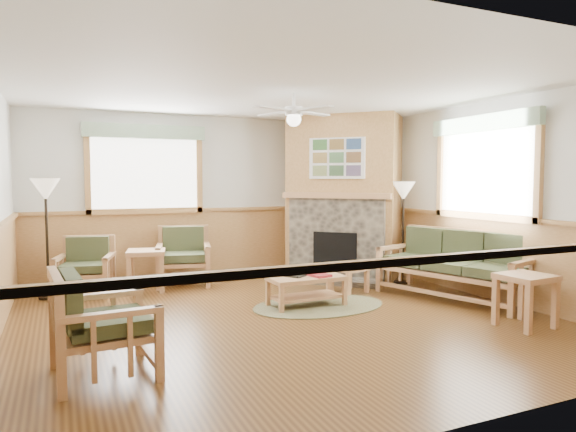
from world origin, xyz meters
name	(u,v)px	position (x,y,z in m)	size (l,w,h in m)	color
floor	(281,317)	(0.00, 0.00, -0.01)	(6.00, 6.00, 0.01)	brown
ceiling	(281,87)	(0.00, 0.00, 2.70)	(6.00, 6.00, 0.01)	white
wall_back	(212,196)	(0.00, 3.00, 1.35)	(6.00, 0.02, 2.70)	silver
wall_front	(466,223)	(0.00, -3.00, 1.35)	(6.00, 0.02, 2.70)	silver
wall_right	(476,200)	(3.00, 0.00, 1.35)	(0.02, 6.00, 2.70)	silver
wainscot	(281,271)	(0.00, 0.00, 0.55)	(6.00, 6.00, 1.10)	#AF7F47
fireplace	(344,196)	(2.05, 2.05, 1.35)	(2.20, 2.20, 2.70)	#AF7F47
window_back	(145,124)	(-1.10, 2.96, 2.53)	(1.90, 0.16, 1.50)	white
window_right	(487,114)	(2.96, -0.20, 2.53)	(0.16, 1.90, 1.50)	white
ceiling_fan	(294,96)	(0.30, 0.30, 2.66)	(1.24, 1.24, 0.36)	white
sofa	(454,265)	(2.53, -0.10, 0.47)	(0.83, 2.03, 0.93)	tan
armchair_back_left	(85,266)	(-2.08, 2.21, 0.41)	(0.73, 0.73, 0.82)	tan
armchair_back_right	(183,256)	(-0.64, 2.38, 0.45)	(0.80, 0.80, 0.90)	tan
armchair_left	(104,322)	(-2.07, -1.07, 0.45)	(0.79, 0.79, 0.89)	tan
coffee_table	(306,291)	(0.50, 0.35, 0.19)	(0.97, 0.49, 0.39)	tan
end_table_chairs	(146,270)	(-1.24, 2.15, 0.30)	(0.54, 0.52, 0.60)	tan
end_table_sofa	(525,301)	(2.30, -1.49, 0.29)	(0.53, 0.50, 0.59)	tan
footstool	(349,279)	(1.44, 0.84, 0.19)	(0.44, 0.44, 0.38)	tan
braided_rug	(319,306)	(0.65, 0.28, 0.01)	(1.77, 1.77, 0.01)	brown
floor_lamp_left	(47,238)	(-2.55, 2.19, 0.83)	(0.38, 0.38, 1.66)	black
floor_lamp_right	(403,232)	(2.55, 1.07, 0.81)	(0.37, 0.37, 1.62)	black
book_red	(319,274)	(0.65, 0.30, 0.42)	(0.22, 0.30, 0.03)	maroon
book_dark	(294,274)	(0.35, 0.42, 0.41)	(0.20, 0.27, 0.03)	black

